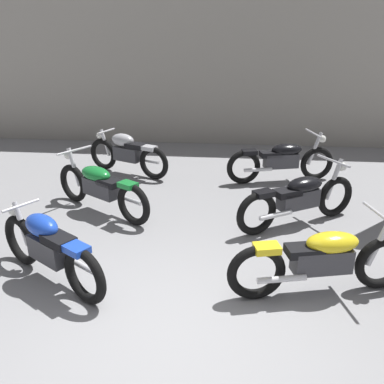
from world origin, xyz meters
TOP-DOWN VIEW (x-y plane):
  - ground_plane at (0.00, 0.00)m, footprint 60.00×60.00m
  - back_wall at (0.00, 7.50)m, footprint 13.17×0.24m
  - motorcycle_left_row_0 at (-1.53, 0.86)m, footprint 1.70×1.18m
  - motorcycle_left_row_1 at (-1.53, 2.88)m, footprint 1.88×1.28m
  - motorcycle_left_row_2 at (-1.56, 4.81)m, footprint 1.85×0.90m
  - motorcycle_right_row_0 at (1.63, 0.92)m, footprint 2.14×0.82m
  - motorcycle_right_row_1 at (1.62, 2.71)m, footprint 1.91×1.22m
  - motorcycle_right_row_2 at (1.56, 4.65)m, footprint 2.13×0.84m

SIDE VIEW (x-z plane):
  - ground_plane at x=0.00m, z-range 0.00..0.00m
  - motorcycle_left_row_1 at x=-1.53m, z-range -0.04..0.94m
  - motorcycle_right_row_0 at x=1.63m, z-range -0.04..0.94m
  - motorcycle_right_row_1 at x=1.62m, z-range -0.04..0.94m
  - motorcycle_right_row_2 at x=1.56m, z-range -0.04..0.94m
  - motorcycle_left_row_0 at x=-1.53m, z-range 0.02..0.90m
  - motorcycle_left_row_2 at x=-1.56m, z-range 0.02..0.90m
  - back_wall at x=0.00m, z-range 0.00..3.60m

